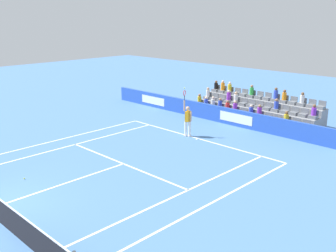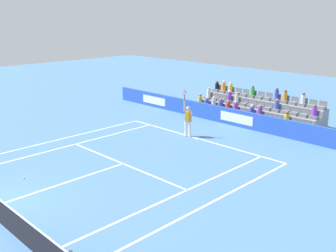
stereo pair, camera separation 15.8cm
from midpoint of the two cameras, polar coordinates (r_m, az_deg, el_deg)
line_baseline at (r=22.34m, az=4.68°, el=-1.85°), size 10.97×0.10×0.01m
line_service at (r=18.72m, az=-6.34°, el=-5.48°), size 8.23×0.10×0.01m
line_centre_service at (r=17.08m, az=-14.80°, el=-8.11°), size 0.10×6.40×0.01m
line_singles_sideline_left at (r=21.69m, az=-14.14°, el=-2.85°), size 0.10×11.89×0.01m
line_singles_sideline_right at (r=15.65m, az=1.97°, el=-9.83°), size 0.10×11.89×0.01m
line_doubles_sideline_left at (r=22.83m, az=-15.93°, el=-2.04°), size 0.10×11.89×0.01m
line_doubles_sideline_right at (r=14.86m, az=5.92°, el=-11.41°), size 0.10×11.89×0.01m
line_centre_mark at (r=22.27m, az=4.51°, el=-1.91°), size 0.10×0.20×0.01m
sponsor_barrier at (r=25.05m, az=10.25°, el=1.15°), size 22.82×0.22×1.05m
tennis_player at (r=22.47m, az=3.11°, el=0.91°), size 0.54×0.43×2.85m
stadium_stand at (r=26.94m, az=13.00°, el=2.12°), size 8.68×2.85×2.20m
loose_tennis_ball at (r=18.05m, az=-20.06°, el=-7.13°), size 0.07×0.07×0.07m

